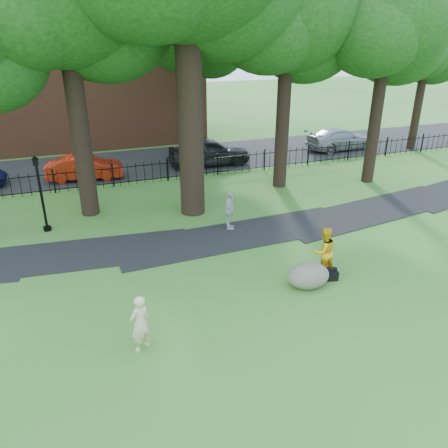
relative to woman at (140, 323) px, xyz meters
name	(u,v)px	position (x,y,z in m)	size (l,w,h in m)	color
ground	(254,288)	(4.01, 1.73, -0.82)	(120.00, 120.00, 0.00)	#2F6D26
footpath	(238,236)	(5.01, 5.63, -0.82)	(36.00, 2.60, 0.03)	black
street	(153,162)	(4.01, 17.73, -0.82)	(80.00, 7.00, 0.02)	black
iron_fence	(167,170)	(4.01, 13.73, -0.22)	(44.00, 0.04, 1.20)	black
brick_building	(70,57)	(0.01, 25.73, 5.18)	(18.00, 8.00, 12.00)	brown
tree_row	(190,21)	(4.52, 10.13, 7.34)	(26.82, 7.96, 12.42)	black
woman	(140,323)	(0.00, 0.00, 0.00)	(0.60, 0.39, 1.64)	beige
man	(324,251)	(6.61, 1.75, 0.06)	(0.85, 0.66, 1.75)	gold
pedestrian	(229,210)	(4.91, 6.36, 0.04)	(1.01, 0.42, 1.72)	#B9B8BD
boulder	(309,274)	(5.77, 1.26, -0.40)	(1.44, 1.08, 0.84)	#655E54
lamppost	(41,195)	(-2.39, 8.91, 0.78)	(0.32, 0.32, 3.26)	black
backpack	(331,275)	(6.69, 1.29, -0.65)	(0.44, 0.27, 0.33)	black
red_bag	(327,268)	(6.89, 1.84, -0.70)	(0.35, 0.22, 0.24)	#A12817
red_sedan	(85,167)	(-0.33, 15.60, -0.13)	(1.46, 4.19, 1.38)	#AD210D
grey_car	(209,151)	(7.20, 15.88, 0.04)	(2.03, 5.04, 1.72)	black
silver_car	(340,139)	(17.16, 16.40, -0.08)	(2.07, 5.09, 1.48)	#919298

